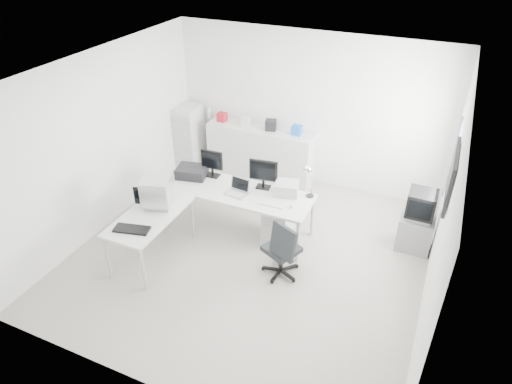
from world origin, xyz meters
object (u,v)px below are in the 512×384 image
at_px(inkjet_printer, 192,172).
at_px(crt_monitor, 157,193).
at_px(main_desk, 237,210).
at_px(laptop, 236,188).
at_px(side_desk, 152,236).
at_px(office_chair, 282,246).
at_px(lcd_monitor_large, 263,175).
at_px(lcd_monitor_small, 212,163).
at_px(drawer_pedestal, 279,223).
at_px(laser_printer, 287,188).
at_px(sideboard, 261,153).
at_px(filing_cabinet, 189,137).
at_px(tv_cabinet, 415,233).
at_px(crt_tv, 421,206).

bearing_deg(inkjet_printer, crt_monitor, -102.36).
distance_m(main_desk, laptop, 0.49).
xyz_separation_m(side_desk, office_chair, (1.88, 0.41, 0.11)).
bearing_deg(lcd_monitor_large, inkjet_printer, 179.36).
distance_m(inkjet_printer, lcd_monitor_small, 0.37).
height_order(main_desk, drawer_pedestal, main_desk).
xyz_separation_m(laptop, office_chair, (0.98, -0.59, -0.37)).
relative_size(main_desk, laser_printer, 6.90).
height_order(lcd_monitor_large, crt_monitor, crt_monitor).
bearing_deg(laser_printer, sideboard, 111.85).
bearing_deg(filing_cabinet, sideboard, 5.83).
height_order(lcd_monitor_large, tv_cabinet, lcd_monitor_large).
xyz_separation_m(main_desk, laser_printer, (0.75, 0.22, 0.47)).
height_order(office_chair, filing_cabinet, filing_cabinet).
relative_size(lcd_monitor_small, sideboard, 0.23).
distance_m(laser_printer, crt_monitor, 1.93).
distance_m(lcd_monitor_large, laptop, 0.48).
height_order(crt_tv, sideboard, sideboard).
bearing_deg(crt_monitor, side_desk, -108.61).
height_order(drawer_pedestal, inkjet_printer, inkjet_printer).
bearing_deg(laser_printer, lcd_monitor_large, 162.01).
height_order(main_desk, laser_printer, laser_printer).
height_order(crt_monitor, sideboard, crt_monitor).
bearing_deg(laptop, crt_tv, 23.28).
distance_m(lcd_monitor_large, tv_cabinet, 2.47).
relative_size(drawer_pedestal, lcd_monitor_small, 1.30).
distance_m(sideboard, filing_cabinet, 1.48).
bearing_deg(laptop, crt_monitor, -133.40).
relative_size(laptop, crt_monitor, 0.71).
xyz_separation_m(laser_printer, filing_cabinet, (-2.57, 1.39, -0.22)).
bearing_deg(laser_printer, tv_cabinet, -0.34).
distance_m(side_desk, lcd_monitor_small, 1.51).
distance_m(laser_printer, office_chair, 1.02).
height_order(drawer_pedestal, tv_cabinet, drawer_pedestal).
relative_size(side_desk, laser_printer, 4.02).
distance_m(lcd_monitor_large, crt_monitor, 1.63).
relative_size(laser_printer, sideboard, 0.17).
height_order(laptop, crt_tv, crt_tv).
bearing_deg(side_desk, inkjet_printer, 90.00).
bearing_deg(laptop, lcd_monitor_small, 156.54).
relative_size(lcd_monitor_small, filing_cabinet, 0.37).
bearing_deg(crt_tv, drawer_pedestal, -162.39).
height_order(lcd_monitor_large, filing_cabinet, filing_cabinet).
bearing_deg(filing_cabinet, office_chair, -38.83).
bearing_deg(laptop, tv_cabinet, 23.28).
bearing_deg(filing_cabinet, inkjet_printer, -57.26).
bearing_deg(lcd_monitor_small, side_desk, -104.98).
distance_m(lcd_monitor_large, sideboard, 1.73).
distance_m(office_chair, filing_cabinet, 3.66).
relative_size(main_desk, laptop, 7.25).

